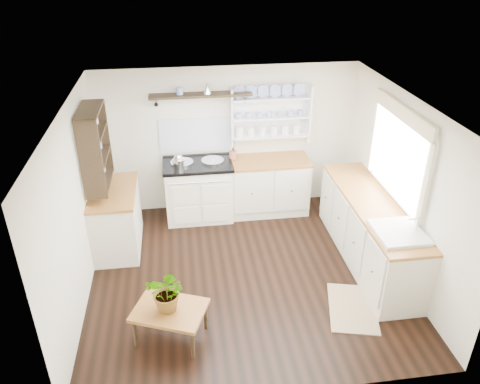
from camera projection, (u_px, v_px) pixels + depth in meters
name	position (u px, v px, depth m)	size (l,w,h in m)	color
floor	(245.00, 273.00, 6.21)	(4.00, 3.80, 0.01)	black
wall_back	(228.00, 140.00, 7.32)	(4.00, 0.02, 2.30)	silver
wall_right	(402.00, 187.00, 5.91)	(0.02, 3.80, 2.30)	silver
wall_left	(76.00, 210.00, 5.42)	(0.02, 3.80, 2.30)	silver
ceiling	(247.00, 106.00, 5.12)	(4.00, 3.80, 0.01)	white
window	(398.00, 153.00, 5.83)	(0.08, 1.55, 1.22)	white
aga_cooker	(199.00, 189.00, 7.29)	(1.05, 0.73, 0.97)	white
back_cabinets	(268.00, 185.00, 7.46)	(1.27, 0.63, 0.90)	beige
right_cabinets	(369.00, 231.00, 6.29)	(0.62, 2.43, 0.90)	beige
belfast_sink	(397.00, 241.00, 5.47)	(0.55, 0.60, 0.45)	white
left_cabinets	(117.00, 218.00, 6.57)	(0.62, 1.13, 0.90)	beige
plate_rack	(270.00, 114.00, 7.17)	(1.20, 0.22, 0.90)	white
high_shelf	(201.00, 95.00, 6.80)	(1.50, 0.29, 0.16)	black
left_shelving	(95.00, 147.00, 6.03)	(0.28, 0.80, 1.05)	black
kettle	(179.00, 161.00, 6.88)	(0.17, 0.17, 0.21)	silver
utensil_crock	(233.00, 155.00, 7.22)	(0.11, 0.11, 0.13)	#9D4E39
center_table	(170.00, 312.00, 5.04)	(0.90, 0.78, 0.41)	brown
potted_plant	(168.00, 292.00, 4.91)	(0.42, 0.37, 0.47)	#3F7233
floor_rug	(352.00, 308.00, 5.61)	(0.55, 0.85, 0.02)	#997F59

